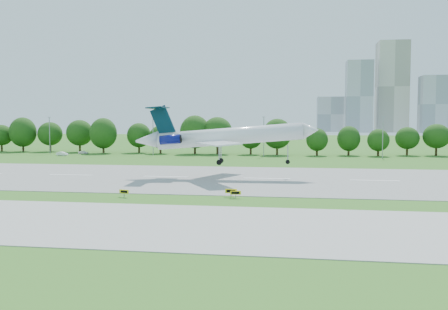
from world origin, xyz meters
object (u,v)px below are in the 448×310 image
Objects in this scene: airliner at (221,136)px; service_vehicle_a at (62,154)px; taxi_sign_left at (124,192)px; service_vehicle_b at (83,152)px.

service_vehicle_a is at bearing 134.58° from airliner.
airliner is at bearing -115.98° from service_vehicle_a.
airliner is 78.40m from service_vehicle_a.
airliner is at bearing 86.81° from taxi_sign_left.
taxi_sign_left is (-10.12, -25.65, -7.32)m from airliner.
service_vehicle_a is 1.16× the size of service_vehicle_b.
service_vehicle_b reaches higher than taxi_sign_left.
service_vehicle_a reaches higher than taxi_sign_left.
service_vehicle_b is (3.34, 8.16, -0.07)m from service_vehicle_a.
taxi_sign_left is at bearing -148.99° from service_vehicle_b.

